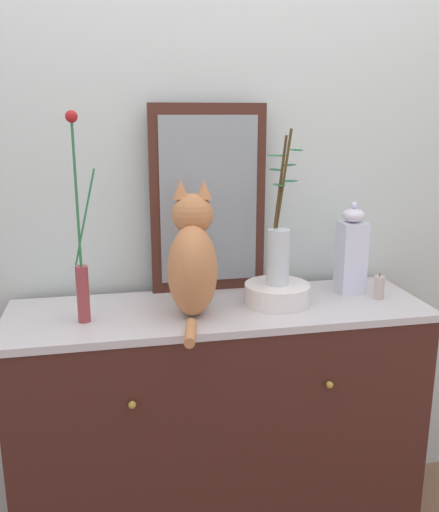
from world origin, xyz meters
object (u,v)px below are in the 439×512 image
Objects in this scene: sideboard at (220,429)px; vase_slim_green at (81,264)px; bowl_porcelain at (277,293)px; jar_lidded_porcelain at (351,252)px; vase_glass_clear at (278,248)px; cat_sitting at (193,259)px; mirror_leaning at (209,200)px; candle_pillar at (379,288)px.

sideboard is 0.79m from vase_slim_green.
bowl_porcelain is 0.67× the size of jar_lidded_porcelain.
cat_sitting is at bearing -172.15° from vase_glass_clear.
vase_slim_green reaches higher than cat_sitting.
bowl_porcelain is at bearing 0.80° from sideboard.
mirror_leaning is 0.55m from jar_lidded_porcelain.
vase_slim_green reaches higher than bowl_porcelain.
bowl_porcelain is at bearing -124.47° from vase_glass_clear.
bowl_porcelain is at bearing -44.62° from mirror_leaning.
jar_lidded_porcelain is 3.54× the size of candle_pillar.
mirror_leaning is at bearing 135.38° from bowl_porcelain.
jar_lidded_porcelain is at bearing -14.97° from mirror_leaning.
vase_slim_green is at bearing -178.50° from cat_sitting.
vase_slim_green is at bearing -174.25° from sideboard.
jar_lidded_porcelain is at bearing 12.17° from bowl_porcelain.
candle_pillar is at bearing 0.79° from cat_sitting.
candle_pillar is (0.67, 0.01, -0.14)m from cat_sitting.
mirror_leaning is at bearing 28.80° from vase_slim_green.
bowl_porcelain is at bearing 175.44° from candle_pillar.
bowl_porcelain is (0.20, -0.20, -0.30)m from mirror_leaning.
jar_lidded_porcelain reaches higher than candle_pillar.
jar_lidded_porcelain is (0.50, -0.13, -0.19)m from mirror_leaning.
sideboard is 2.11× the size of mirror_leaning.
vase_glass_clear is at bearing 55.53° from bowl_porcelain.
sideboard is 0.54m from bowl_porcelain.
mirror_leaning is 0.30m from cat_sitting.
candle_pillar is at bearing -21.82° from mirror_leaning.
sideboard is at bearing 5.75° from vase_slim_green.
vase_glass_clear reaches higher than jar_lidded_porcelain.
mirror_leaning reaches higher than candle_pillar.
bowl_porcelain is (0.30, 0.04, -0.15)m from cat_sitting.
sideboard is 3.29× the size of cat_sitting.
cat_sitting reaches higher than candle_pillar.
vase_slim_green is 2.87× the size of bowl_porcelain.
mirror_leaning reaches higher than vase_slim_green.
mirror_leaning is at bearing 158.18° from candle_pillar.
cat_sitting is at bearing -112.66° from mirror_leaning.
vase_glass_clear is at bearing 1.66° from sideboard.
mirror_leaning is 1.29× the size of vase_glass_clear.
bowl_porcelain is 2.39× the size of candle_pillar.
cat_sitting is 1.91× the size of bowl_porcelain.
jar_lidded_porcelain is at bearing 7.63° from sideboard.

